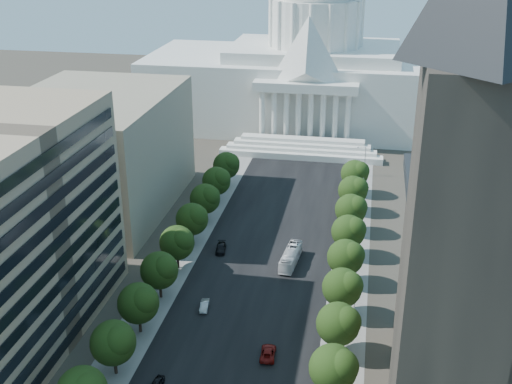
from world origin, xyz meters
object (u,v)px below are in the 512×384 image
Objects in this scene: city_bus at (291,257)px; car_dark_a at (156,384)px; car_red at (268,353)px; car_dark_b at (221,248)px; car_silver at (205,306)px.

car_dark_a is at bearing -104.60° from city_bus.
car_red is 1.03× the size of car_dark_b.
car_dark_b is at bearing -68.37° from car_red.
car_silver is (1.92, 23.68, 0.04)m from car_dark_a.
car_silver is at bearing -118.98° from city_bus.
car_red is at bearing -84.00° from city_bus.
car_dark_b is at bearing 175.51° from city_bus.
car_dark_b reaches higher than car_dark_a.
car_dark_a is 23.75m from car_silver.
city_bus reaches higher than car_dark_a.
car_dark_b is 0.44× the size of city_bus.
car_silver is at bearing -43.91° from car_red.
city_bus reaches higher than car_dark_b.
car_silver is 0.83× the size of car_dark_b.
car_dark_a is at bearing -97.43° from car_dark_b.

